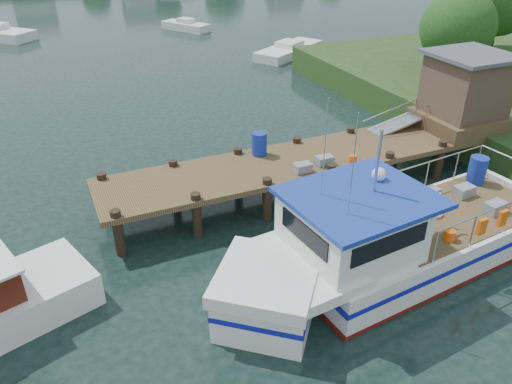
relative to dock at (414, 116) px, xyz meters
name	(u,v)px	position (x,y,z in m)	size (l,w,h in m)	color
ground_plane	(264,199)	(-6.51, -0.01, -2.24)	(160.00, 160.00, 0.00)	black
dock	(414,116)	(0.00, 0.00, 0.00)	(16.60, 3.00, 4.78)	brown
lobster_boat	(387,244)	(-5.10, -5.33, -1.23)	(11.77, 4.38, 5.58)	silver
moored_b	(186,26)	(-0.36, 29.94, -1.87)	(3.66, 4.72, 1.01)	silver
moored_c	(289,50)	(4.02, 18.40, -1.87)	(6.53, 5.09, 1.00)	silver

